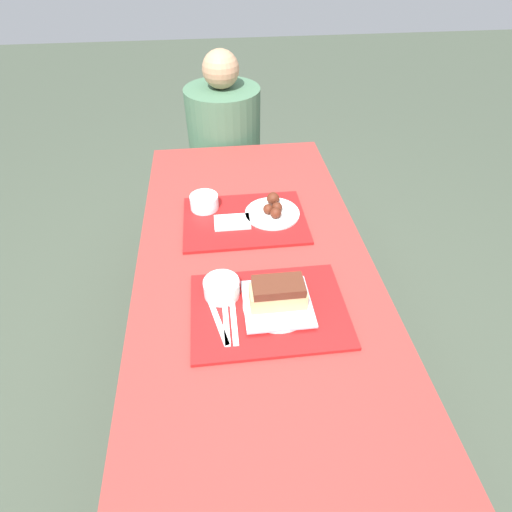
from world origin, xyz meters
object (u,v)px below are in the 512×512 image
object	(u,v)px
person_seated_across	(224,130)
tray_near	(269,310)
tray_far	(245,220)
wings_plate_far	(273,209)
bowl_coleslaw_near	(222,287)
bowl_coleslaw_far	(204,201)
brisket_sandwich_plate	(278,297)

from	to	relation	value
person_seated_across	tray_near	bearing A→B (deg)	-87.22
tray_far	wings_plate_far	size ratio (longest dim) A/B	2.20
bowl_coleslaw_near	bowl_coleslaw_far	xyz separation A→B (m)	(-0.04, 0.46, 0.00)
brisket_sandwich_plate	wings_plate_far	world-z (taller)	brisket_sandwich_plate
bowl_coleslaw_far	brisket_sandwich_plate	bearing A→B (deg)	-69.01
wings_plate_far	person_seated_across	bearing A→B (deg)	100.00
tray_far	bowl_coleslaw_far	distance (m)	0.18
person_seated_across	brisket_sandwich_plate	bearing A→B (deg)	-86.05
brisket_sandwich_plate	bowl_coleslaw_far	xyz separation A→B (m)	(-0.20, 0.53, -0.01)
bowl_coleslaw_near	brisket_sandwich_plate	bearing A→B (deg)	-22.73
tray_far	bowl_coleslaw_near	xyz separation A→B (m)	(-0.10, -0.37, 0.04)
tray_near	bowl_coleslaw_near	world-z (taller)	bowl_coleslaw_near
tray_far	person_seated_across	xyz separation A→B (m)	(-0.03, 0.84, -0.02)
tray_far	brisket_sandwich_plate	distance (m)	0.44
tray_far	wings_plate_far	distance (m)	0.12
brisket_sandwich_plate	wings_plate_far	xyz separation A→B (m)	(0.06, 0.46, -0.02)
bowl_coleslaw_near	bowl_coleslaw_far	world-z (taller)	same
tray_far	person_seated_across	world-z (taller)	person_seated_across
tray_near	wings_plate_far	size ratio (longest dim) A/B	2.20
bowl_coleslaw_near	bowl_coleslaw_far	bearing A→B (deg)	95.38
tray_near	brisket_sandwich_plate	xyz separation A→B (m)	(0.03, 0.01, 0.04)
wings_plate_far	bowl_coleslaw_far	bearing A→B (deg)	165.88
tray_far	bowl_coleslaw_near	bearing A→B (deg)	-105.60
wings_plate_far	person_seated_across	xyz separation A→B (m)	(-0.14, 0.81, -0.04)
tray_near	tray_far	world-z (taller)	same
bowl_coleslaw_far	person_seated_across	bearing A→B (deg)	81.27
tray_near	person_seated_across	xyz separation A→B (m)	(-0.06, 1.28, -0.02)
person_seated_across	bowl_coleslaw_far	bearing A→B (deg)	-98.73
bowl_coleslaw_near	brisket_sandwich_plate	world-z (taller)	brisket_sandwich_plate
tray_far	person_seated_across	bearing A→B (deg)	92.25
brisket_sandwich_plate	bowl_coleslaw_near	bearing A→B (deg)	157.27
tray_near	bowl_coleslaw_near	xyz separation A→B (m)	(-0.13, 0.07, 0.04)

